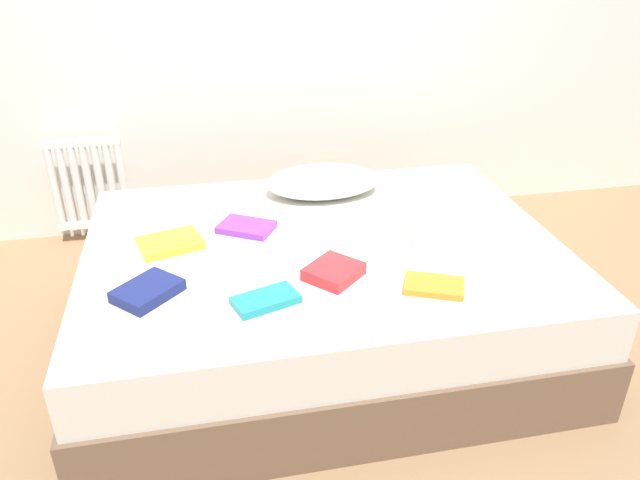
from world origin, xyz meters
The scene contains 11 objects.
ground_plane centered at (0.00, 0.00, 0.00)m, with size 8.00×8.00×0.00m, color #93704C.
bed centered at (0.00, 0.00, 0.25)m, with size 2.00×1.50×0.50m.
radiator centered at (-1.11, 1.20, 0.36)m, with size 0.42×0.04×0.54m.
pillow centered at (0.11, 0.49, 0.57)m, with size 0.56×0.35×0.13m, color white.
textbook_red centered at (-0.02, -0.29, 0.52)m, with size 0.19×0.17×0.05m, color red.
textbook_yellow centered at (-0.63, 0.08, 0.52)m, with size 0.25×0.18×0.03m, color yellow.
textbook_orange centered at (0.33, -0.44, 0.51)m, with size 0.21×0.14×0.03m, color orange.
textbook_white centered at (0.46, -0.04, 0.52)m, with size 0.19×0.19×0.04m, color white.
textbook_purple centered at (-0.30, 0.17, 0.51)m, with size 0.23×0.16×0.03m, color purple.
textbook_navy centered at (-0.70, -0.28, 0.52)m, with size 0.22×0.16×0.04m, color navy.
textbook_teal centered at (-0.29, -0.42, 0.51)m, with size 0.23×0.12×0.03m, color teal.
Camera 1 is at (-0.46, -2.22, 1.71)m, focal length 34.30 mm.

